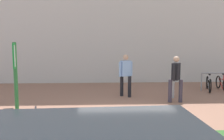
{
  "coord_description": "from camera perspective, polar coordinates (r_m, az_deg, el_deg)",
  "views": [
    {
      "loc": [
        -0.68,
        -7.64,
        2.42
      ],
      "look_at": [
        -0.27,
        1.43,
        1.3
      ],
      "focal_mm": 43.03,
      "sensor_mm": 36.0,
      "label": 1
    }
  ],
  "objects": [
    {
      "name": "ground_plane",
      "position": [
        8.05,
        2.4,
        -10.47
      ],
      "size": [
        60.0,
        60.0,
        0.0
      ],
      "primitive_type": "plane",
      "color": "#936651"
    },
    {
      "name": "parking_sign_post",
      "position": [
        5.97,
        -19.77,
        -2.07
      ],
      "size": [
        0.08,
        0.36,
        2.31
      ],
      "color": "#2D7238",
      "rests_on": "ground"
    },
    {
      "name": "bike_at_sign",
      "position": [
        6.49,
        -19.3,
        -12.0
      ],
      "size": [
        1.66,
        0.49,
        0.86
      ],
      "color": "black",
      "rests_on": "ground"
    },
    {
      "name": "bollard_steel",
      "position": [
        10.96,
        12.72,
        -3.49
      ],
      "size": [
        0.16,
        0.16,
        0.9
      ],
      "primitive_type": "cylinder",
      "color": "#ADADB2",
      "rests_on": "ground"
    },
    {
      "name": "person_shirt_blue",
      "position": [
        10.86,
        2.93,
        -0.57
      ],
      "size": [
        0.57,
        0.38,
        1.72
      ],
      "color": "black",
      "rests_on": "ground"
    },
    {
      "name": "person_suited_dark",
      "position": [
        10.18,
        13.4,
        -1.27
      ],
      "size": [
        0.53,
        0.54,
        1.72
      ],
      "color": "#383342",
      "rests_on": "ground"
    }
  ]
}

